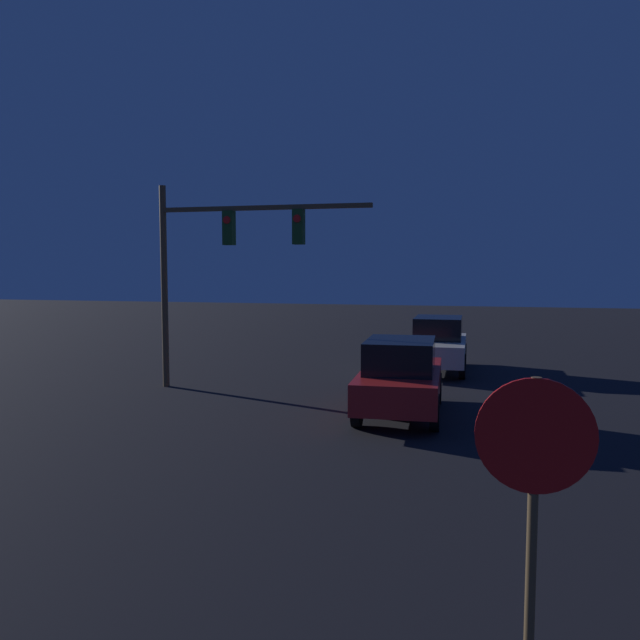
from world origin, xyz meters
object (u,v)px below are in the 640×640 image
car_far (438,344)px  stop_sign (533,490)px  traffic_signal_mast (218,251)px  car_near (400,376)px

car_far → stop_sign: 15.94m
traffic_signal_mast → stop_sign: (7.08, -11.33, -1.93)m
car_far → stop_sign: bearing=95.3°
car_near → car_far: bearing=83.8°
car_near → stop_sign: (1.98, -9.50, 0.94)m
car_near → car_far: 6.36m
car_near → traffic_signal_mast: (-5.10, 1.83, 2.87)m
car_near → car_far: size_ratio=1.01×
car_far → traffic_signal_mast: size_ratio=0.71×
car_near → traffic_signal_mast: bearing=158.1°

